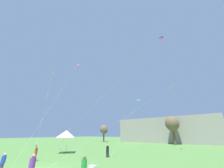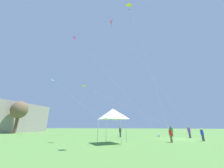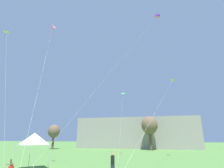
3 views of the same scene
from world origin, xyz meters
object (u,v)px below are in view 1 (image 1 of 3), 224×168
person_black_shirt (108,150)px  person_blue_shirt (3,162)px  person_purple_shirt (32,166)px  kite_yellow_delta_1 (173,86)px  cooler_box (93,168)px  kite_pink_diamond_3 (78,65)px  person_red_shirt (36,153)px  kite_green_delta_0 (138,101)px  kite_purple_box_4 (161,38)px  person_green_shirt (84,167)px  kite_yellow_delta_2 (52,75)px  festival_tent (66,134)px

person_black_shirt → person_blue_shirt: bearing=110.2°
person_purple_shirt → kite_yellow_delta_1: 26.72m
cooler_box → kite_pink_diamond_3: (-11.05, 5.12, 16.91)m
person_red_shirt → person_purple_shirt: 7.93m
person_red_shirt → kite_green_delta_0: (3.99, 22.28, 10.52)m
person_purple_shirt → person_black_shirt: (-1.73, 10.77, -0.04)m
person_red_shirt → kite_purple_box_4: (12.02, 24.13, 28.83)m
person_green_shirt → person_red_shirt: bearing=98.1°
person_blue_shirt → person_green_shirt: bearing=138.6°
cooler_box → kite_yellow_delta_2: (-14.61, 1.74, 14.21)m
person_purple_shirt → kite_yellow_delta_1: bearing=-82.5°
festival_tent → person_green_shirt: (13.07, -7.27, -2.17)m
person_purple_shirt → kite_purple_box_4: (4.86, 27.55, 28.73)m
festival_tent → person_red_shirt: 7.04m
person_black_shirt → kite_purple_box_4: kite_purple_box_4 is taller
festival_tent → kite_yellow_delta_2: kite_yellow_delta_2 is taller
festival_tent → kite_green_delta_0: 19.54m
person_purple_shirt → person_blue_shirt: bearing=28.9°
festival_tent → person_blue_shirt: 11.69m
person_red_shirt → person_green_shirt: person_red_shirt is taller
person_black_shirt → person_red_shirt: bearing=86.8°
festival_tent → person_green_shirt: bearing=-29.1°
person_purple_shirt → person_green_shirt: 3.69m
person_purple_shirt → kite_pink_diamond_3: kite_pink_diamond_3 is taller
person_black_shirt → kite_pink_diamond_3: bearing=40.8°
kite_green_delta_0 → kite_pink_diamond_3: size_ratio=0.88×
person_black_shirt → kite_yellow_delta_2: kite_yellow_delta_2 is taller
kite_yellow_delta_1 → kite_purple_box_4: bearing=107.1°
person_black_shirt → kite_yellow_delta_1: 18.85m
person_red_shirt → person_purple_shirt: person_purple_shirt is taller
person_red_shirt → cooler_box: bearing=146.6°
person_purple_shirt → kite_purple_box_4: size_ratio=0.06×
person_blue_shirt → kite_yellow_delta_2: size_ratio=0.10×
kite_green_delta_0 → person_green_shirt: bearing=-75.4°
kite_green_delta_0 → kite_yellow_delta_2: 21.98m
kite_yellow_delta_2 → kite_purple_box_4: kite_purple_box_4 is taller
cooler_box → kite_green_delta_0: kite_green_delta_0 is taller
cooler_box → person_purple_shirt: size_ratio=0.32×
kite_green_delta_0 → kite_yellow_delta_2: (-9.95, -19.36, 3.05)m
kite_green_delta_0 → kite_yellow_delta_1: size_ratio=0.64×
kite_yellow_delta_1 → cooler_box: bearing=-104.2°
festival_tent → kite_yellow_delta_1: kite_yellow_delta_1 is taller
person_black_shirt → kite_pink_diamond_3: kite_pink_diamond_3 is taller
festival_tent → person_red_shirt: (2.94, -6.02, -2.18)m
cooler_box → person_purple_shirt: (-1.49, -4.60, 0.74)m
festival_tent → person_purple_shirt: bearing=-43.1°
kite_pink_diamond_3 → festival_tent: bearing=-151.8°
person_red_shirt → person_black_shirt: 9.14m
person_green_shirt → kite_pink_diamond_3: size_ratio=0.09×
kite_yellow_delta_2 → kite_purple_box_4: (17.98, 21.20, 15.26)m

